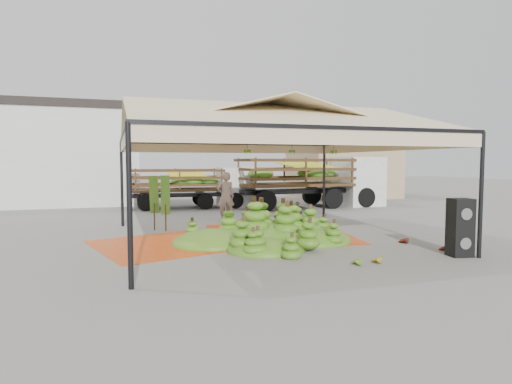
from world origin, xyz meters
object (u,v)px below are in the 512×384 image
object	(u,v)px
banana_heap	(268,223)
vendor	(226,196)
speaker_stack	(460,227)
truck_left	(198,183)
truck_right	(317,176)

from	to	relation	value
banana_heap	vendor	size ratio (longest dim) A/B	2.77
speaker_stack	vendor	bearing A→B (deg)	126.06
banana_heap	truck_left	xyz separation A→B (m)	(-0.12, 10.01, 0.67)
speaker_stack	truck_right	distance (m)	11.81
banana_heap	truck_right	distance (m)	10.39
speaker_stack	vendor	world-z (taller)	vendor
vendor	truck_right	bearing A→B (deg)	-144.00
speaker_stack	truck_left	size ratio (longest dim) A/B	0.24
truck_right	banana_heap	bearing A→B (deg)	-125.70
speaker_stack	truck_right	bearing A→B (deg)	90.84
speaker_stack	vendor	xyz separation A→B (m)	(-3.85, 7.92, 0.25)
truck_left	truck_right	xyz separation A→B (m)	(5.89, -1.43, 0.33)
speaker_stack	vendor	size ratio (longest dim) A/B	0.74
banana_heap	truck_left	size ratio (longest dim) A/B	0.89
banana_heap	truck_left	world-z (taller)	truck_left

